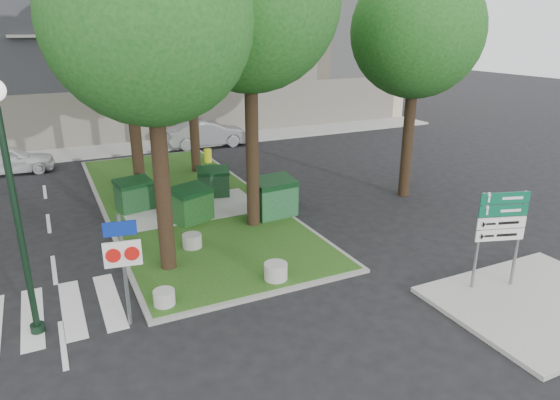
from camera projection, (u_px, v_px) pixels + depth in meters
ground at (250, 299)px, 12.91m from camera, size 120.00×120.00×0.00m
median_island at (185, 202)px, 19.90m from camera, size 6.00×16.00×0.12m
median_kerb at (185, 202)px, 19.90m from camera, size 6.30×16.30×0.10m
sidewalk_corner at (541, 303)px, 12.59m from camera, size 5.00×4.00×0.12m
building_sidewalk at (126, 148)px, 28.62m from camera, size 42.00×3.00×0.12m
zebra_crossing at (91, 304)px, 12.65m from camera, size 5.00×3.00×0.01m
apartment_building at (94, 5)px, 32.38m from camera, size 41.00×12.00×16.00m
tree_median_mid at (126, 18)px, 17.94m from camera, size 4.80×4.80×9.99m
tree_street_right at (419, 18)px, 18.66m from camera, size 5.00×5.00×10.06m
dumpster_a at (134, 195)px, 18.71m from camera, size 1.47×1.18×1.21m
dumpster_b at (191, 204)px, 17.61m from camera, size 1.65×1.42×1.29m
dumpster_c at (213, 182)px, 20.28m from camera, size 1.47×1.19×1.19m
dumpster_d at (274, 197)px, 18.10m from camera, size 1.64×1.22×1.45m
bollard_left at (164, 297)px, 12.37m from camera, size 0.54×0.54×0.38m
bollard_right at (276, 271)px, 13.62m from camera, size 0.64×0.64×0.46m
bollard_mid at (192, 241)px, 15.60m from camera, size 0.60×0.60×0.43m
litter_bin at (208, 156)px, 25.36m from camera, size 0.39×0.39×0.68m
street_lamp at (11, 183)px, 10.34m from camera, size 0.46×0.46×5.73m
traffic_sign_pole at (123, 255)px, 11.24m from camera, size 0.83×0.18×2.79m
directional_sign at (501, 225)px, 12.77m from camera, size 1.27×0.44×2.64m
car_white at (9, 160)px, 23.74m from camera, size 4.04×1.84×1.35m
car_silver at (207, 134)px, 29.09m from camera, size 4.75×1.92×1.53m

